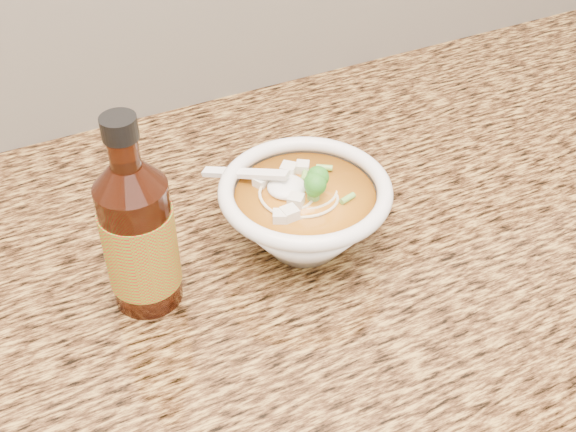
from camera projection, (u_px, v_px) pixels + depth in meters
name	position (u px, v px, depth m)	size (l,w,h in m)	color
counter_slab	(182.00, 284.00, 0.78)	(4.00, 0.68, 0.04)	#A7813D
soup_bowl	(305.00, 214.00, 0.77)	(0.18, 0.18, 0.10)	white
hot_sauce_bottle	(139.00, 237.00, 0.69)	(0.08, 0.08, 0.22)	#3F1508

